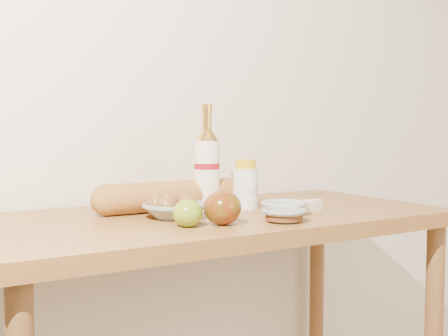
# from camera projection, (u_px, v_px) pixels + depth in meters

# --- Properties ---
(back_wall) EXTENTS (3.50, 0.02, 2.60)m
(back_wall) POSITION_uv_depth(u_px,v_px,m) (164.00, 70.00, 1.73)
(back_wall) COLOR silver
(back_wall) RESTS_ON ground
(table) EXTENTS (1.20, 0.60, 0.90)m
(table) POSITION_uv_depth(u_px,v_px,m) (218.00, 259.00, 1.48)
(table) COLOR #A77035
(table) RESTS_ON ground
(bourbon_bottle) EXTENTS (0.08, 0.08, 0.29)m
(bourbon_bottle) POSITION_uv_depth(u_px,v_px,m) (207.00, 167.00, 1.54)
(bourbon_bottle) COLOR white
(bourbon_bottle) RESTS_ON table
(cream_bottle) EXTENTS (0.08, 0.08, 0.14)m
(cream_bottle) POSITION_uv_depth(u_px,v_px,m) (245.00, 186.00, 1.54)
(cream_bottle) COLOR white
(cream_bottle) RESTS_ON table
(egg_bowl) EXTENTS (0.17, 0.17, 0.06)m
(egg_bowl) POSITION_uv_depth(u_px,v_px,m) (175.00, 208.00, 1.39)
(egg_bowl) COLOR gray
(egg_bowl) RESTS_ON table
(baguette) EXTENTS (0.48, 0.08, 0.08)m
(baguette) POSITION_uv_depth(u_px,v_px,m) (178.00, 195.00, 1.52)
(baguette) COLOR #BB7E39
(baguette) RESTS_ON table
(apple_yellowgreen) EXTENTS (0.07, 0.07, 0.06)m
(apple_yellowgreen) POSITION_uv_depth(u_px,v_px,m) (188.00, 213.00, 1.26)
(apple_yellowgreen) COLOR #A3A120
(apple_yellowgreen) RESTS_ON table
(apple_redgreen_right) EXTENTS (0.11, 0.11, 0.08)m
(apple_redgreen_right) POSITION_uv_depth(u_px,v_px,m) (222.00, 208.00, 1.28)
(apple_redgreen_right) COLOR maroon
(apple_redgreen_right) RESTS_ON table
(sugar_bowl) EXTENTS (0.14, 0.14, 0.03)m
(sugar_bowl) POSITION_uv_depth(u_px,v_px,m) (284.00, 215.00, 1.33)
(sugar_bowl) COLOR gray
(sugar_bowl) RESTS_ON table
(syrup_bowl) EXTENTS (0.13, 0.13, 0.03)m
(syrup_bowl) POSITION_uv_depth(u_px,v_px,m) (284.00, 208.00, 1.44)
(syrup_bowl) COLOR #99A7A2
(syrup_bowl) RESTS_ON table
(butter_stick) EXTENTS (0.10, 0.06, 0.03)m
(butter_stick) POSITION_uv_depth(u_px,v_px,m) (308.00, 206.00, 1.50)
(butter_stick) COLOR #FFF2C5
(butter_stick) RESTS_ON table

